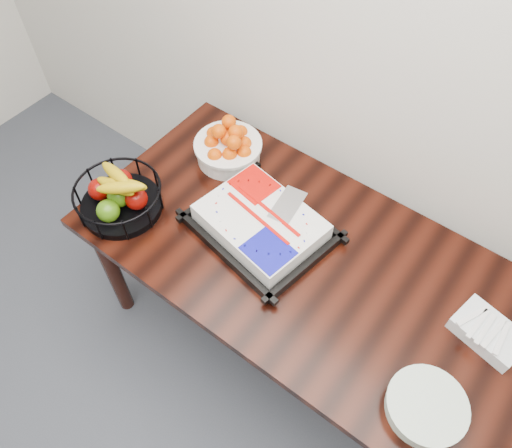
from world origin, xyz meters
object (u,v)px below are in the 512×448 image
Objects in this scene: tangerine_bowl at (228,145)px; fruit_basket at (119,196)px; table at (308,271)px; plate_stack at (426,407)px; cake_tray at (261,224)px.

tangerine_bowl reaches higher than fruit_basket.
table is 0.65m from plate_stack.
tangerine_bowl is (-0.35, 0.23, 0.03)m from cake_tray.
table is at bearing -21.24° from tangerine_bowl.
fruit_basket reaches higher than cake_tray.
tangerine_bowl reaches higher than cake_tray.
tangerine_bowl is at bearing 70.66° from fruit_basket.
tangerine_bowl is at bearing 146.39° from cake_tray.
plate_stack is (1.17, -0.48, -0.05)m from tangerine_bowl.
cake_tray is 0.85m from plate_stack.
cake_tray is (-0.23, -0.01, 0.13)m from table.
tangerine_bowl is 1.17× the size of plate_stack.
cake_tray is 0.57m from fruit_basket.
table is 0.80m from fruit_basket.
table is 7.18× the size of plate_stack.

